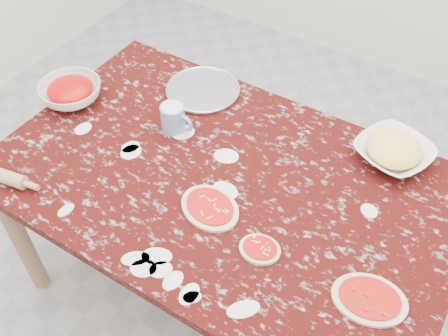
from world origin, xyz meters
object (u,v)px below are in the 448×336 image
worktable (224,193)px  sauce_bowl (71,92)px  flour_mug (174,118)px  pizza_tray (203,90)px  cheese_bowl (393,153)px

worktable → sauce_bowl: size_ratio=6.60×
sauce_bowl → flour_mug: bearing=10.1°
worktable → pizza_tray: size_ratio=5.40×
cheese_bowl → pizza_tray: bearing=-177.0°
pizza_tray → flour_mug: bearing=-82.0°
sauce_bowl → cheese_bowl: bearing=16.9°
sauce_bowl → cheese_bowl: 1.25m
pizza_tray → worktable: bearing=-47.5°
worktable → pizza_tray: (-0.33, 0.36, 0.09)m
sauce_bowl → flour_mug: (0.45, 0.08, 0.02)m
pizza_tray → cheese_bowl: size_ratio=1.16×
flour_mug → pizza_tray: bearing=98.0°
worktable → flour_mug: flour_mug is taller
sauce_bowl → flour_mug: flour_mug is taller
pizza_tray → flour_mug: size_ratio=2.18×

